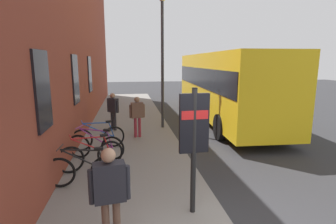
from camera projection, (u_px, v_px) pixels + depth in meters
name	position (u px, v px, depth m)	size (l,w,h in m)	color
ground	(201.00, 139.00, 10.26)	(60.00, 60.00, 0.00)	#2D2D30
sidewalk_pavement	(130.00, 128.00, 11.77)	(24.00, 3.50, 0.12)	gray
station_facade	(79.00, 25.00, 11.57)	(22.00, 0.65, 9.13)	brown
bicycle_nearest_sign	(84.00, 170.00, 6.05)	(0.48, 1.77, 0.97)	black
bicycle_under_window	(91.00, 155.00, 7.02)	(0.71, 1.69, 0.97)	black
bicycle_mid_rack	(96.00, 146.00, 7.77)	(0.68, 1.70, 0.97)	black
bicycle_by_door	(98.00, 138.00, 8.67)	(0.60, 1.73, 0.97)	black
transit_info_sign	(194.00, 132.00, 4.79)	(0.11, 0.55, 2.40)	black
city_bus	(224.00, 83.00, 13.21)	(10.60, 2.98, 3.35)	yellow
pedestrian_near_bus	(113.00, 108.00, 10.98)	(0.47, 0.49, 1.57)	#26262D
pedestrian_by_facade	(110.00, 189.00, 3.92)	(0.29, 0.61, 1.62)	brown
pedestrian_crossing_street	(137.00, 113.00, 9.93)	(0.29, 0.59, 1.56)	maroon
street_lamp	(162.00, 52.00, 11.01)	(0.28, 0.28, 5.51)	#333338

